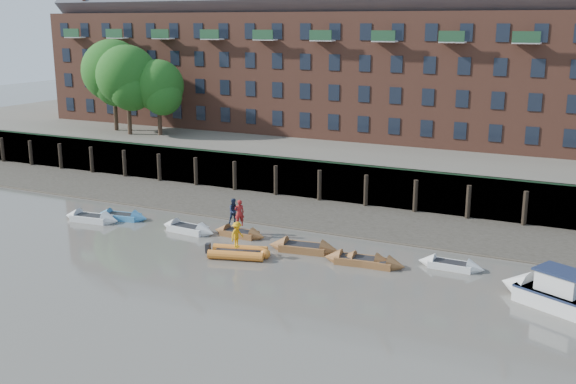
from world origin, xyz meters
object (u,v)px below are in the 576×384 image
Objects in this scene: rowboat_4 at (304,248)px; rowboat_5 at (358,260)px; person_rower_b at (234,211)px; rowboat_2 at (188,229)px; rowboat_3 at (239,233)px; rowboat_7 at (451,265)px; rowboat_6 at (371,262)px; person_rib_crew at (237,235)px; rowboat_0 at (92,218)px; motor_launch at (548,292)px; rib_tender at (240,253)px; rowboat_1 at (122,217)px; person_rower_a at (239,213)px.

rowboat_4 is 1.10× the size of rowboat_5.
rowboat_2 is at bearing 151.02° from person_rower_b.
rowboat_7 is (14.45, 0.14, 0.00)m from rowboat_3.
rowboat_6 is 8.42m from person_rib_crew.
rowboat_4 reaches higher than rowboat_0.
person_rower_b reaches higher than rowboat_5.
rowboat_0 is at bearing 178.01° from rowboat_6.
rowboat_2 is 24.00m from motor_launch.
rowboat_2 is at bearing 170.41° from rowboat_4.
rowboat_5 is 0.80m from rowboat_6.
person_rower_b reaches higher than motor_launch.
person_rib_crew is at bearing -14.35° from rowboat_0.
person_rib_crew is at bearing -23.15° from rowboat_2.
rowboat_4 is 4.13m from rib_tender.
rowboat_6 is 8.14m from rib_tender.
person_rower_b is at bearing 154.92° from rowboat_3.
motor_launch is at bearing -27.49° from rowboat_7.
rowboat_5 is (9.21, -1.56, 0.02)m from rowboat_3.
rowboat_1 reaches higher than rowboat_3.
rowboat_3 is 14.45m from rowboat_7.
rowboat_2 is 9.03m from rowboat_4.
rowboat_3 is at bearing 169.06° from rowboat_6.
rowboat_4 is 0.73× the size of motor_launch.
rowboat_0 reaches higher than rowboat_2.
rowboat_2 is 4.11m from person_rower_a.
rib_tender is 2.36× the size of person_rib_crew.
rowboat_6 is (10.02, -1.51, 0.01)m from rowboat_3.
rowboat_5 is (20.83, 0.10, -0.01)m from rowboat_0.
person_rower_b is (-9.75, 1.82, 1.44)m from rowboat_5.
rowboat_2 is at bearing -167.78° from rowboat_3.
rowboat_1 is at bearing -178.40° from rowboat_7.
person_rower_b is at bearing 41.08° from person_rib_crew.
rib_tender is 4.91m from person_rower_b.
rowboat_5 is at bearing -5.59° from rowboat_0.
rowboat_3 is 4.20m from rib_tender.
person_rower_a is at bearing 163.49° from rowboat_5.
person_rib_crew reaches higher than rowboat_1.
rib_tender is at bearing -101.31° from person_rower_b.
rowboat_4 is 6.11m from person_rower_b.
rowboat_6 is 10.18m from person_rower_a.
rowboat_7 is at bearing -1.55° from rowboat_4.
rowboat_2 reaches higher than rowboat_1.
rowboat_1 is 1.10× the size of rib_tender.
motor_launch is at bearing -8.14° from rowboat_0.
person_rib_crew is at bearing 74.63° from person_rower_a.
rowboat_4 is at bearing -8.62° from rowboat_3.
motor_launch is 3.98× the size of person_rib_crew.
rowboat_4 is at bearing -12.16° from rowboat_1.
rowboat_0 is at bearing -175.45° from rowboat_7.
rowboat_4 is (9.03, -0.22, 0.01)m from rowboat_2.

